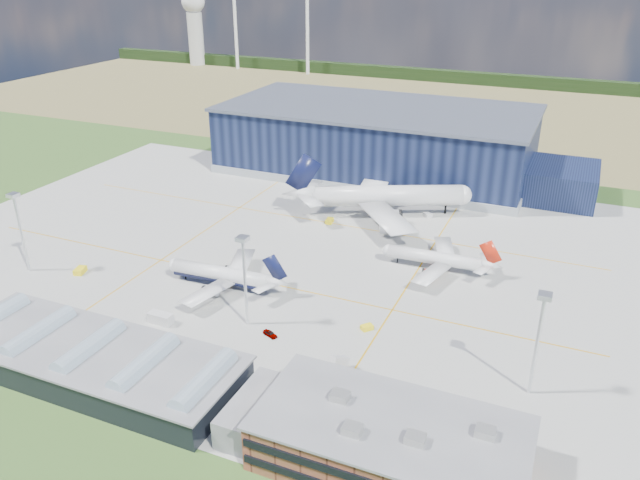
# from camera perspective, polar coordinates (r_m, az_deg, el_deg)

# --- Properties ---
(ground) EXTENTS (600.00, 600.00, 0.00)m
(ground) POSITION_cam_1_polar(r_m,az_deg,el_deg) (178.86, -4.71, -2.26)
(ground) COLOR #315821
(ground) RESTS_ON ground
(apron) EXTENTS (220.00, 160.00, 0.08)m
(apron) POSITION_cam_1_polar(r_m,az_deg,el_deg) (186.78, -3.27, -0.98)
(apron) COLOR #A4A49F
(apron) RESTS_ON ground
(farmland) EXTENTS (600.00, 220.00, 0.01)m
(farmland) POSITION_cam_1_polar(r_m,az_deg,el_deg) (376.81, 11.42, 11.78)
(farmland) COLOR olive
(farmland) RESTS_ON ground
(treeline) EXTENTS (600.00, 8.00, 8.00)m
(treeline) POSITION_cam_1_polar(r_m,az_deg,el_deg) (453.17, 13.82, 14.19)
(treeline) COLOR black
(treeline) RESTS_ON ground
(horizon_dressing) EXTENTS (440.20, 18.00, 70.00)m
(horizon_dressing) POSITION_cam_1_polar(r_m,az_deg,el_deg) (512.58, -8.64, 19.15)
(horizon_dressing) COLOR white
(horizon_dressing) RESTS_ON ground
(hangar) EXTENTS (145.00, 62.00, 26.10)m
(hangar) POSITION_cam_1_polar(r_m,az_deg,el_deg) (255.66, 5.84, 8.83)
(hangar) COLOR black
(hangar) RESTS_ON ground
(ops_building) EXTENTS (46.00, 23.00, 10.90)m
(ops_building) POSITION_cam_1_polar(r_m,az_deg,el_deg) (112.30, 6.38, -18.00)
(ops_building) COLOR brown
(ops_building) RESTS_ON ground
(glass_concourse) EXTENTS (78.00, 23.00, 8.60)m
(glass_concourse) POSITION_cam_1_polar(r_m,az_deg,el_deg) (138.72, -19.05, -10.60)
(glass_concourse) COLOR black
(glass_concourse) RESTS_ON ground
(light_mast_west) EXTENTS (2.60, 2.60, 23.00)m
(light_mast_west) POSITION_cam_1_polar(r_m,az_deg,el_deg) (187.26, -25.86, 1.68)
(light_mast_west) COLOR silver
(light_mast_west) RESTS_ON ground
(light_mast_center) EXTENTS (2.60, 2.60, 23.00)m
(light_mast_center) POSITION_cam_1_polar(r_m,az_deg,el_deg) (144.24, -6.96, -2.43)
(light_mast_center) COLOR silver
(light_mast_center) RESTS_ON ground
(light_mast_east) EXTENTS (2.60, 2.60, 23.00)m
(light_mast_east) POSITION_cam_1_polar(r_m,az_deg,el_deg) (127.83, 19.43, -7.60)
(light_mast_east) COLOR silver
(light_mast_east) RESTS_ON ground
(airliner_navy) EXTENTS (37.59, 36.86, 11.68)m
(airliner_navy) POSITION_cam_1_polar(r_m,az_deg,el_deg) (166.31, -9.07, -2.43)
(airliner_navy) COLOR silver
(airliner_navy) RESTS_ON ground
(airliner_red) EXTENTS (35.02, 34.31, 11.02)m
(airliner_red) POSITION_cam_1_polar(r_m,az_deg,el_deg) (176.18, 10.49, -1.05)
(airliner_red) COLOR silver
(airliner_red) RESTS_ON ground
(airliner_widebody) EXTENTS (84.69, 84.01, 20.96)m
(airliner_widebody) POSITION_cam_1_polar(r_m,az_deg,el_deg) (210.35, 6.21, 4.99)
(airliner_widebody) COLOR silver
(airliner_widebody) RESTS_ON ground
(gse_tug_a) EXTENTS (3.35, 4.36, 1.61)m
(gse_tug_a) POSITION_cam_1_polar(r_m,az_deg,el_deg) (185.54, -21.08, -2.63)
(gse_tug_a) COLOR yellow
(gse_tug_a) RESTS_ON ground
(gse_tug_b) EXTENTS (3.19, 3.30, 1.20)m
(gse_tug_b) POSITION_cam_1_polar(r_m,az_deg,el_deg) (148.80, 4.32, -7.98)
(gse_tug_b) COLOR yellow
(gse_tug_b) RESTS_ON ground
(gse_van_a) EXTENTS (6.10, 2.71, 2.65)m
(gse_van_a) POSITION_cam_1_polar(r_m,az_deg,el_deg) (155.26, -14.37, -6.95)
(gse_van_a) COLOR silver
(gse_van_a) RESTS_ON ground
(gse_cart_a) EXTENTS (2.25, 3.25, 1.37)m
(gse_cart_a) POSITION_cam_1_polar(r_m,az_deg,el_deg) (188.13, 11.44, -1.04)
(gse_cart_a) COLOR silver
(gse_cart_a) RESTS_ON ground
(gse_tug_c) EXTENTS (2.45, 3.57, 1.47)m
(gse_tug_c) POSITION_cam_1_polar(r_m,az_deg,el_deg) (205.58, 0.87, 1.75)
(gse_tug_c) COLOR yellow
(gse_tug_c) RESTS_ON ground
(gse_cart_b) EXTENTS (3.36, 3.29, 1.22)m
(gse_cart_b) POSITION_cam_1_polar(r_m,az_deg,el_deg) (213.68, 9.83, 2.25)
(gse_cart_b) COLOR silver
(gse_cart_b) RESTS_ON ground
(airstair) EXTENTS (3.58, 5.39, 3.21)m
(airstair) POSITION_cam_1_polar(r_m,az_deg,el_deg) (133.83, 1.65, -11.56)
(airstair) COLOR silver
(airstair) RESTS_ON ground
(car_a) EXTENTS (4.24, 2.90, 1.34)m
(car_a) POSITION_cam_1_polar(r_m,az_deg,el_deg) (146.49, -4.59, -8.53)
(car_a) COLOR #99999E
(car_a) RESTS_ON ground
(car_b) EXTENTS (4.12, 2.31, 1.29)m
(car_b) POSITION_cam_1_polar(r_m,az_deg,el_deg) (126.75, 2.17, -14.50)
(car_b) COLOR #99999E
(car_b) RESTS_ON ground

